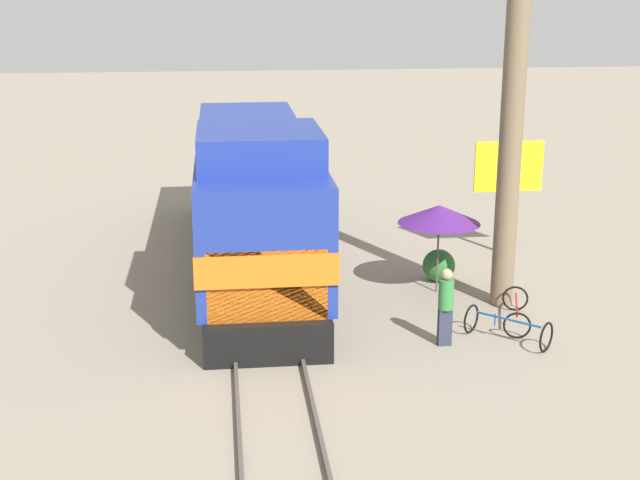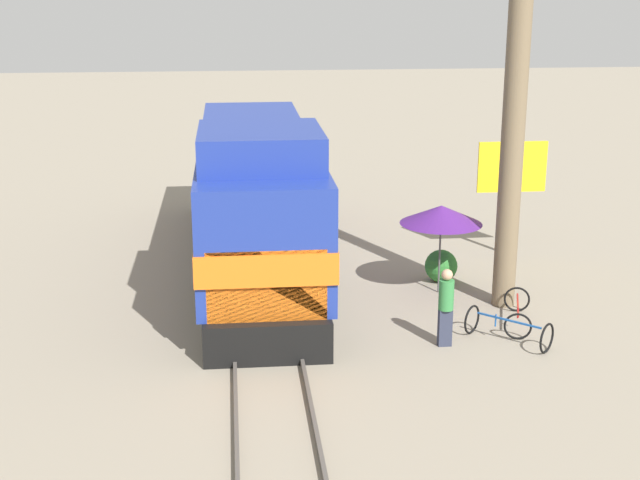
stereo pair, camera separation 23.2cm
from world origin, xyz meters
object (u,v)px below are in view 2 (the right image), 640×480
Objects in this scene: locomotive at (257,200)px; vendor_umbrella at (441,215)px; utility_pole at (515,105)px; person_bystander at (446,304)px; bicycle at (508,328)px; billboard_sign at (512,173)px; bicycle_spare at (517,312)px.

locomotive is 6.04× the size of vendor_umbrella.
vendor_umbrella is at bearing -27.71° from locomotive.
person_bystander is at bearing -130.65° from utility_pole.
bicycle is at bearing -0.28° from person_bystander.
billboard_sign is 1.84× the size of bicycle.
vendor_umbrella is at bearing 135.64° from bicycle_spare.
vendor_umbrella is (-1.43, 1.06, -2.95)m from utility_pole.
bicycle is at bearing -107.10° from billboard_sign.
locomotive is 7.69× the size of bicycle.
bicycle is (-0.63, -2.45, -4.72)m from utility_pole.
person_bystander is 1.59m from bicycle.
person_bystander is (-0.67, -3.50, -1.13)m from vendor_umbrella.
billboard_sign reaches higher than bicycle.
vendor_umbrella reaches higher than bicycle_spare.
bicycle is at bearing -100.65° from bicycle_spare.
locomotive is at bearing 123.91° from person_bystander.
utility_pole is 5.35m from bicycle.
bicycle_spare is (2.01, 1.03, -0.65)m from person_bystander.
vendor_umbrella is 1.19× the size of bicycle_spare.
vendor_umbrella is at bearing 143.47° from utility_pole.
utility_pole is 5.43× the size of bicycle.
utility_pole is at bearing -36.53° from vendor_umbrella.
bicycle_spare is at bearing -93.48° from utility_pole.
billboard_sign is 7.66m from person_bystander.
person_bystander is at bearing -46.90° from bicycle.
locomotive is 5.28m from vendor_umbrella.
utility_pole is at bearing 103.66° from bicycle_spare.
bicycle_spare is at bearing -104.95° from billboard_sign.
person_bystander is at bearing -56.09° from locomotive.
vendor_umbrella is 3.74m from person_bystander.
billboard_sign is (7.51, 0.69, 0.48)m from locomotive.
person_bystander is 2.35m from bicycle_spare.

